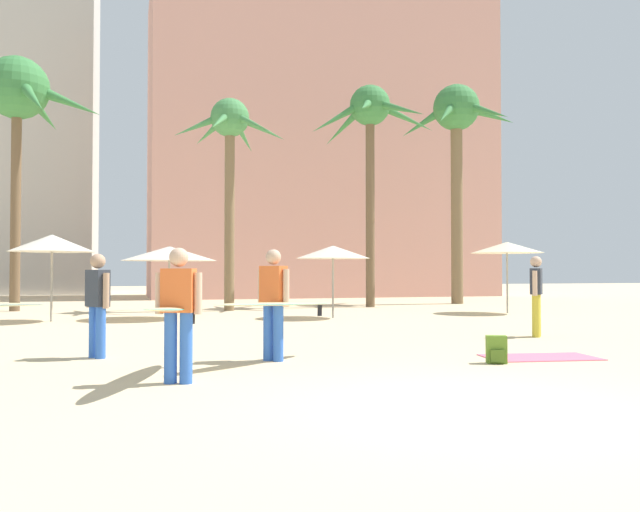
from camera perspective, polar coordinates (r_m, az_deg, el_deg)
name	(u,v)px	position (r m, az deg, el deg)	size (l,w,h in m)	color
ground	(463,408)	(6.98, 12.38, -12.84)	(120.00, 120.00, 0.00)	beige
hotel_pink	(319,150)	(39.02, -0.08, 9.24)	(19.46, 8.13, 17.19)	#DB9989
palm_tree_far_left	(17,98)	(26.20, -24.98, 12.44)	(5.48, 5.49, 9.08)	brown
palm_tree_left	(230,139)	(24.01, -7.89, 10.14)	(4.08, 3.75, 7.64)	brown
palm_tree_center	(370,123)	(26.61, 4.42, 11.55)	(5.30, 5.10, 8.86)	brown
palm_tree_right	(457,127)	(29.76, 11.91, 11.01)	(4.77, 4.87, 9.63)	brown
cafe_umbrella_0	(169,254)	(19.74, -13.05, 0.21)	(2.78, 2.78, 2.14)	gray
cafe_umbrella_1	(507,248)	(22.76, 16.05, 0.71)	(2.40, 2.40, 2.39)	gray
cafe_umbrella_2	(333,252)	(19.67, 1.14, 0.34)	(2.25, 2.25, 2.18)	gray
cafe_umbrella_4	(52,243)	(19.69, -22.41, 1.04)	(2.31, 2.31, 2.43)	gray
beach_towel	(540,357)	(11.22, 18.71, -8.39)	(1.78, 0.96, 0.01)	#EF6684
backpack	(497,350)	(10.31, 15.19, -7.95)	(0.35, 0.32, 0.42)	olive
person_near_left	(275,301)	(10.10, -3.96, -3.96)	(2.36, 1.87, 1.74)	blue
person_far_right	(178,309)	(8.45, -12.34, -4.57)	(1.19, 2.86, 1.69)	blue
person_near_right	(536,292)	(14.68, 18.40, -3.05)	(0.47, 0.52, 1.72)	gold
person_mid_left	(98,301)	(11.11, -18.90, -3.74)	(0.41, 0.56, 1.68)	blue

